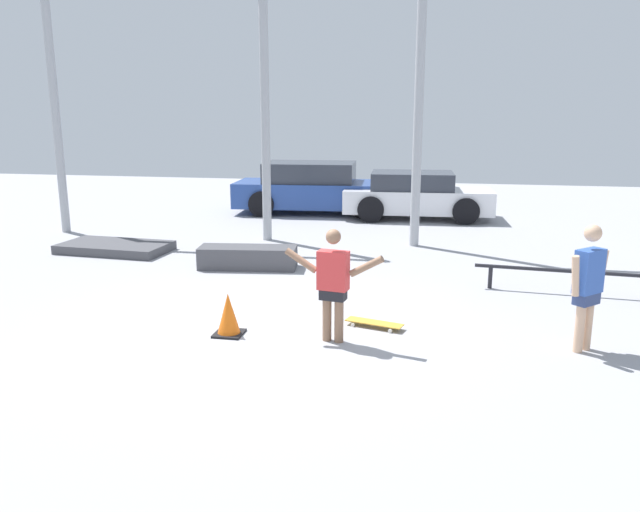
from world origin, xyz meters
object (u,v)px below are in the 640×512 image
Objects in this scene: manual_pad at (115,247)px; bystander at (588,283)px; skateboarder at (333,281)px; parked_car_blue at (315,188)px; grind_box at (248,257)px; grind_rail at (567,274)px; skateboard at (374,323)px; parked_car_white at (416,196)px; traffic_cone at (228,315)px.

bystander reaches higher than manual_pad.
skateboarder is 10.30m from parked_car_blue.
grind_rail is (5.56, -0.66, 0.13)m from grind_box.
grind_rail is at bearing -56.01° from parked_car_blue.
skateboard is (0.47, 0.62, -0.75)m from skateboarder.
skateboard is at bearing 62.52° from skateboarder.
parked_car_white is at bearing -119.98° from bystander.
skateboarder reaches higher than skateboard.
manual_pad is 6.60m from parked_car_blue.
bystander reaches higher than traffic_cone.
bystander reaches higher than grind_rail.
bystander reaches higher than parked_car_blue.
parked_car_white is 2.56× the size of bystander.
skateboarder is 1.08m from skateboard.
grind_box is at bearing 148.96° from skateboard.
bystander is (2.61, -0.36, 0.81)m from skateboard.
parked_car_blue is (-2.25, 10.05, -0.10)m from skateboarder.
traffic_cone is (3.97, -4.28, 0.18)m from manual_pad.
parked_car_blue is 8.26× the size of traffic_cone.
bystander is at bearing 3.65° from traffic_cone.
bystander is at bearing -31.12° from grind_box.
parked_car_blue is (3.12, 5.79, 0.61)m from manual_pad.
manual_pad is 8.10m from parked_car_white.
skateboarder is 0.66× the size of manual_pad.
manual_pad is at bearing 151.30° from skateboarder.
skateboard is 0.52× the size of bystander.
skateboard is at bearing -46.62° from grind_box.
skateboard is 1.99m from traffic_cone.
manual_pad reaches higher than skateboard.
parked_car_blue is (-0.04, 6.59, 0.50)m from grind_box.
bystander is (3.08, 0.26, 0.06)m from skateboarder.
parked_car_white reaches higher than traffic_cone.
skateboard is at bearing -94.47° from parked_car_white.
skateboarder is 9.67m from parked_car_white.
skateboard is at bearing -31.94° from manual_pad.
parked_car_blue is at bearing 168.84° from parked_car_white.
traffic_cone reaches higher than manual_pad.
skateboarder is 6.89m from manual_pad.
bystander is (5.30, -3.20, 0.67)m from grind_box.
skateboarder is 0.51× the size of grind_rail.
parked_car_white is (2.87, 6.19, 0.42)m from grind_box.
parked_car_blue reaches higher than parked_car_white.
manual_pad is 3.93× the size of traffic_cone.
parked_car_blue reaches higher than manual_pad.
grind_box is 5.60m from grind_rail.
skateboarder reaches higher than traffic_cone.
grind_box is 6.83m from parked_car_white.
traffic_cone is (-4.48, -0.29, -0.60)m from bystander.
skateboarder is 4.15m from grind_box.
traffic_cone is (0.85, -10.07, -0.43)m from parked_car_blue.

